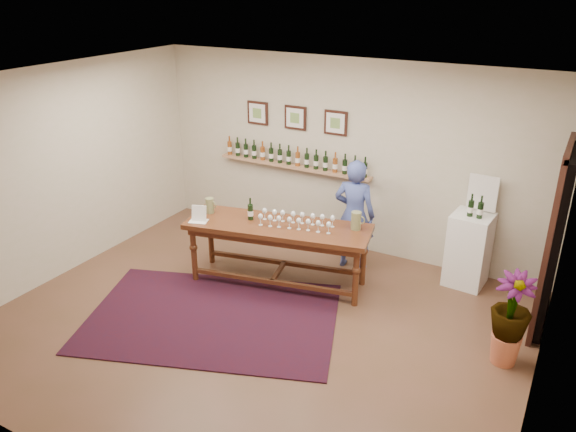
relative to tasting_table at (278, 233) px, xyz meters
The scene contains 14 objects.
ground 1.27m from the tasting_table, 75.29° to the right, with size 6.00×6.00×0.00m, color brown.
room_shell 2.55m from the tasting_table, 19.64° to the left, with size 6.00×6.00×6.00m.
rug 1.36m from the tasting_table, 103.38° to the right, with size 2.95×1.97×0.02m, color #470C10.
tasting_table is the anchor object (origin of this frame).
table_glasses 0.32m from the tasting_table, 16.93° to the left, with size 1.19×0.27×0.16m, color white, non-canonical shape.
table_bottles 0.48m from the tasting_table, behind, with size 0.25×0.14×0.27m, color black, non-canonical shape.
pitcher_left 1.03m from the tasting_table, behind, with size 0.13×0.13×0.21m, color olive, non-canonical shape.
pitcher_right 1.03m from the tasting_table, 20.57° to the left, with size 0.15×0.15×0.23m, color olive, non-canonical shape.
menu_card 1.06m from the tasting_table, 157.63° to the right, with size 0.23×0.17×0.21m, color silver.
display_pedestal 2.51m from the tasting_table, 28.52° to the left, with size 0.49×0.49×0.99m, color white.
pedestal_bottles 2.53m from the tasting_table, 26.93° to the left, with size 0.33×0.09×0.33m, color black, non-canonical shape.
info_sign 2.67m from the tasting_table, 31.05° to the left, with size 0.38×0.02×0.52m, color silver.
potted_plant 2.97m from the tasting_table, ahead, with size 0.55×0.55×0.91m.
person 1.14m from the tasting_table, 52.59° to the left, with size 0.57×0.38×1.57m, color #3E4D93.
Camera 1 is at (3.04, -4.71, 3.79)m, focal length 35.00 mm.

